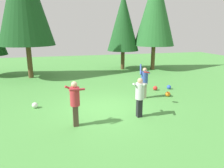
{
  "coord_description": "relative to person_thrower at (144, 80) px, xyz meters",
  "views": [
    {
      "loc": [
        -1.87,
        -8.51,
        3.36
      ],
      "look_at": [
        0.43,
        0.16,
        1.05
      ],
      "focal_mm": 33.74,
      "sensor_mm": 36.0,
      "label": 1
    }
  ],
  "objects": [
    {
      "name": "tree_far_right",
      "position": [
        3.93,
        7.25,
        4.12
      ],
      "size": [
        3.37,
        3.37,
        8.06
      ],
      "color": "brown",
      "rests_on": "ground_plane"
    },
    {
      "name": "person_thrower",
      "position": [
        0.0,
        0.0,
        0.0
      ],
      "size": [
        0.6,
        0.59,
        1.72
      ],
      "rotation": [
        0.0,
        0.0,
        -1.91
      ],
      "color": "gray",
      "rests_on": "ground_plane"
    },
    {
      "name": "ball_red",
      "position": [
        1.2,
        1.13,
        -0.8
      ],
      "size": [
        0.25,
        0.25,
        0.25
      ],
      "primitive_type": "sphere",
      "color": "red",
      "rests_on": "ground_plane"
    },
    {
      "name": "ball_blue",
      "position": [
        2.08,
        1.15,
        -0.8
      ],
      "size": [
        0.25,
        0.25,
        0.25
      ],
      "primitive_type": "sphere",
      "color": "blue",
      "rests_on": "ground_plane"
    },
    {
      "name": "ball_orange",
      "position": [
        1.31,
        -0.09,
        -0.79
      ],
      "size": [
        0.26,
        0.26,
        0.26
      ],
      "primitive_type": "sphere",
      "color": "orange",
      "rests_on": "ground_plane"
    },
    {
      "name": "person_bystander",
      "position": [
        -3.64,
        -2.34,
        0.05
      ],
      "size": [
        0.7,
        0.65,
        1.65
      ],
      "rotation": [
        0.0,
        0.0,
        0.37
      ],
      "color": "#4C382D",
      "rests_on": "ground_plane"
    },
    {
      "name": "tree_right",
      "position": [
        1.42,
        7.99,
        3.05
      ],
      "size": [
        2.67,
        2.67,
        6.37
      ],
      "color": "brown",
      "rests_on": "ground_plane"
    },
    {
      "name": "frisbee",
      "position": [
        -0.38,
        -1.09,
        0.63
      ],
      "size": [
        0.37,
        0.37,
        0.12
      ],
      "color": "red"
    },
    {
      "name": "ground_plane",
      "position": [
        -2.31,
        -0.94,
        -0.92
      ],
      "size": [
        40.0,
        40.0,
        0.0
      ],
      "primitive_type": "plane",
      "color": "#4C9342"
    },
    {
      "name": "ball_white",
      "position": [
        -5.23,
        -0.08,
        -0.8
      ],
      "size": [
        0.25,
        0.25,
        0.25
      ],
      "primitive_type": "sphere",
      "color": "white",
      "rests_on": "ground_plane"
    },
    {
      "name": "person_catcher",
      "position": [
        -1.13,
        -2.16,
        0.01
      ],
      "size": [
        0.7,
        0.72,
        1.58
      ],
      "rotation": [
        0.0,
        0.0,
        0.96
      ],
      "color": "black",
      "rests_on": "ground_plane"
    }
  ]
}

